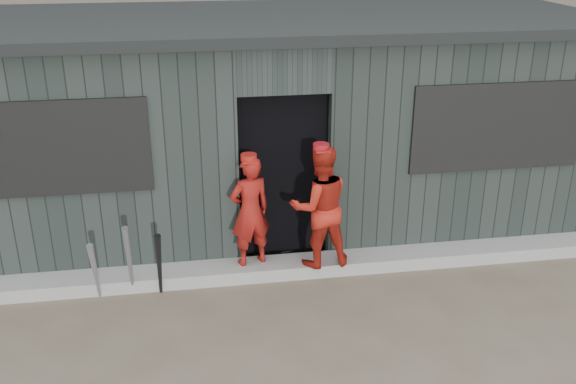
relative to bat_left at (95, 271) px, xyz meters
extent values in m
plane|color=brown|center=(2.04, -1.55, -0.36)|extent=(80.00, 80.00, 0.00)
cube|color=#979792|center=(2.04, 0.27, -0.28)|extent=(8.00, 0.36, 0.15)
cone|color=gray|center=(0.00, 0.00, 0.00)|extent=(0.07, 0.26, 0.72)
cone|color=gray|center=(0.35, 0.03, 0.07)|extent=(0.07, 0.27, 0.86)
cone|color=black|center=(0.65, 0.00, 0.02)|extent=(0.10, 0.23, 0.76)
imported|color=maroon|center=(1.63, 0.31, 0.42)|extent=(0.53, 0.43, 1.25)
imported|color=#B22215|center=(2.38, 0.19, 0.48)|extent=(0.70, 0.57, 1.37)
imported|color=#B1B1B1|center=(2.19, 0.84, 0.34)|extent=(0.81, 0.69, 1.40)
cube|color=black|center=(2.04, 1.95, 0.84)|extent=(7.60, 2.70, 2.20)
cube|color=#29302D|center=(-0.21, 0.55, 0.89)|extent=(3.50, 0.20, 2.50)
cube|color=#282F2C|center=(4.29, 0.55, 0.89)|extent=(3.50, 0.20, 2.50)
cube|color=#2B3331|center=(2.04, 0.55, 1.89)|extent=(1.00, 0.20, 0.50)
cube|color=#242B29|center=(5.94, 1.95, 0.89)|extent=(0.20, 3.00, 2.50)
cube|color=#2C3432|center=(2.04, 3.35, 0.89)|extent=(8.00, 0.20, 2.50)
cube|color=black|center=(2.04, 1.95, 2.20)|extent=(8.30, 3.30, 0.12)
cube|color=black|center=(-0.36, 0.43, 1.19)|extent=(2.00, 0.04, 1.00)
cube|color=black|center=(4.44, 0.43, 1.19)|extent=(2.00, 0.04, 1.00)
cube|color=black|center=(1.70, 1.10, 0.99)|extent=(0.17, 0.17, 0.83)
cube|color=black|center=(2.17, 1.18, 0.94)|extent=(0.21, 0.18, 0.86)
camera|label=1|loc=(1.05, -5.97, 3.28)|focal=40.00mm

